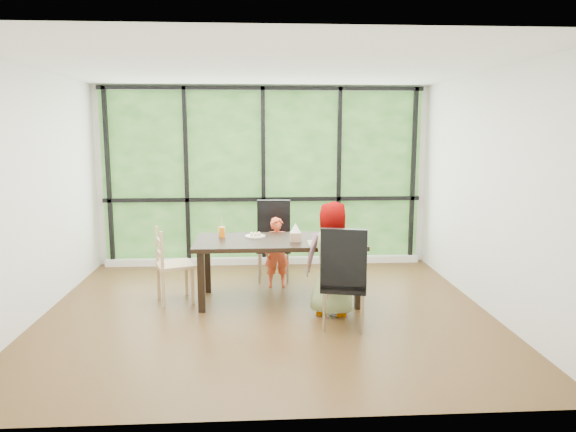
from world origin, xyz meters
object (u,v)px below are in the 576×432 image
object	(u,v)px
dining_table	(279,270)
chair_end_beech	(175,265)
child_older	(334,259)
tissue_box	(296,237)
white_mug	(355,234)
chair_window_leather	(274,241)
plate_far	(255,236)
plate_near	(325,242)
chair_interior_leather	(345,277)
green_cup	(348,239)
child_toddler	(277,252)
orange_cup	(222,232)

from	to	relation	value
dining_table	chair_end_beech	size ratio (longest dim) A/B	2.21
child_older	tissue_box	bearing A→B (deg)	-30.91
white_mug	child_older	bearing A→B (deg)	-120.11
dining_table	chair_window_leather	bearing A→B (deg)	92.40
plate_far	white_mug	xyz separation A→B (m)	(1.21, -0.12, 0.03)
chair_end_beech	plate_near	size ratio (longest dim) A/B	3.43
chair_interior_leather	plate_near	distance (m)	0.73
chair_interior_leather	green_cup	xyz separation A→B (m)	(0.13, 0.62, 0.26)
plate_far	tissue_box	xyz separation A→B (m)	(0.47, -0.29, 0.05)
chair_interior_leather	child_older	distance (m)	0.40
chair_window_leather	chair_interior_leather	bearing A→B (deg)	-66.54
plate_far	green_cup	world-z (taller)	green_cup
child_older	green_cup	size ratio (longest dim) A/B	12.19
chair_end_beech	white_mug	bearing A→B (deg)	-108.32
plate_near	child_toddler	bearing A→B (deg)	123.84
child_older	plate_far	size ratio (longest dim) A/B	5.14
child_older	plate_near	distance (m)	0.33
dining_table	tissue_box	xyz separation A→B (m)	(0.19, -0.11, 0.43)
chair_window_leather	plate_near	size ratio (longest dim) A/B	4.11
child_toddler	child_older	bearing A→B (deg)	-64.54
plate_near	green_cup	world-z (taller)	green_cup
chair_window_leather	dining_table	bearing A→B (deg)	-84.81
plate_near	white_mug	distance (m)	0.49
green_cup	white_mug	size ratio (longest dim) A/B	1.26
chair_interior_leather	orange_cup	bearing A→B (deg)	-26.26
child_older	orange_cup	distance (m)	1.48
chair_end_beech	white_mug	distance (m)	2.20
chair_window_leather	child_older	distance (m)	1.55
chair_end_beech	child_toddler	size ratio (longest dim) A/B	0.98
child_older	white_mug	bearing A→B (deg)	-105.32
child_older	chair_window_leather	bearing A→B (deg)	-51.38
dining_table	plate_near	xyz separation A→B (m)	(0.52, -0.22, 0.38)
green_cup	tissue_box	xyz separation A→B (m)	(-0.59, 0.17, 0.00)
dining_table	plate_near	distance (m)	0.68
chair_end_beech	child_older	world-z (taller)	child_older
dining_table	chair_window_leather	distance (m)	0.91
child_toddler	child_older	size ratio (longest dim) A/B	0.72
chair_interior_leather	child_toddler	size ratio (longest dim) A/B	1.17
orange_cup	white_mug	size ratio (longest dim) A/B	1.47
chair_interior_leather	orange_cup	distance (m)	1.75
dining_table	orange_cup	xyz separation A→B (m)	(-0.69, 0.20, 0.44)
chair_interior_leather	child_older	xyz separation A→B (m)	(-0.05, 0.38, 0.10)
dining_table	child_toddler	world-z (taller)	child_toddler
chair_end_beech	child_toddler	world-z (taller)	child_toddler
orange_cup	plate_far	bearing A→B (deg)	-2.29
plate_near	tissue_box	bearing A→B (deg)	162.38
child_toddler	plate_far	world-z (taller)	child_toddler
chair_window_leather	child_older	xyz separation A→B (m)	(0.62, -1.41, 0.10)
child_toddler	plate_near	xyz separation A→B (m)	(0.52, -0.77, 0.30)
chair_end_beech	child_toddler	xyz separation A→B (m)	(1.25, 0.53, 0.01)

